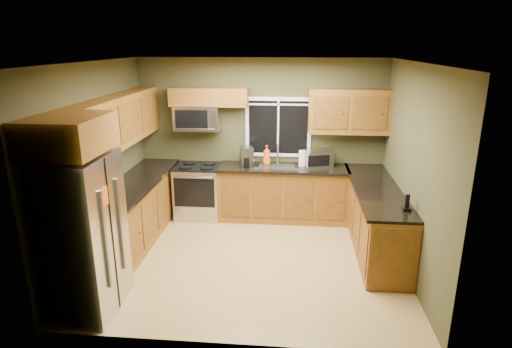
% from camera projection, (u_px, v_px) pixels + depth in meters
% --- Properties ---
extents(floor, '(4.20, 4.20, 0.00)m').
position_uv_depth(floor, '(250.00, 259.00, 6.06)').
color(floor, '#AE874C').
rests_on(floor, ground).
extents(ceiling, '(4.20, 4.20, 0.00)m').
position_uv_depth(ceiling, '(249.00, 62.00, 5.26)').
color(ceiling, white).
rests_on(ceiling, back_wall).
extents(back_wall, '(4.20, 0.00, 4.20)m').
position_uv_depth(back_wall, '(261.00, 138.00, 7.37)').
color(back_wall, '#403D22').
rests_on(back_wall, ground).
extents(front_wall, '(4.20, 0.00, 4.20)m').
position_uv_depth(front_wall, '(230.00, 221.00, 3.95)').
color(front_wall, '#403D22').
rests_on(front_wall, ground).
extents(left_wall, '(0.00, 3.60, 3.60)m').
position_uv_depth(left_wall, '(97.00, 163.00, 5.84)').
color(left_wall, '#403D22').
rests_on(left_wall, ground).
extents(right_wall, '(0.00, 3.60, 3.60)m').
position_uv_depth(right_wall, '(413.00, 171.00, 5.48)').
color(right_wall, '#403D22').
rests_on(right_wall, ground).
extents(window, '(1.12, 0.03, 1.02)m').
position_uv_depth(window, '(278.00, 127.00, 7.27)').
color(window, white).
rests_on(window, back_wall).
extents(base_cabinets_left, '(0.60, 2.65, 0.90)m').
position_uv_depth(base_cabinets_left, '(136.00, 212.00, 6.53)').
color(base_cabinets_left, brown).
rests_on(base_cabinets_left, ground).
extents(countertop_left, '(0.65, 2.65, 0.04)m').
position_uv_depth(countertop_left, '(135.00, 183.00, 6.39)').
color(countertop_left, black).
rests_on(countertop_left, base_cabinets_left).
extents(base_cabinets_back, '(2.17, 0.60, 0.90)m').
position_uv_depth(base_cabinets_back, '(283.00, 194.00, 7.32)').
color(base_cabinets_back, brown).
rests_on(base_cabinets_back, ground).
extents(countertop_back, '(2.17, 0.65, 0.04)m').
position_uv_depth(countertop_back, '(284.00, 168.00, 7.15)').
color(countertop_back, black).
rests_on(countertop_back, base_cabinets_back).
extents(base_cabinets_peninsula, '(0.60, 2.52, 0.90)m').
position_uv_depth(base_cabinets_peninsula, '(375.00, 219.00, 6.29)').
color(base_cabinets_peninsula, brown).
rests_on(base_cabinets_peninsula, ground).
extents(countertop_peninsula, '(0.65, 2.50, 0.04)m').
position_uv_depth(countertop_peninsula, '(376.00, 188.00, 6.16)').
color(countertop_peninsula, black).
rests_on(countertop_peninsula, base_cabinets_peninsula).
extents(upper_cabinets_left, '(0.33, 2.65, 0.72)m').
position_uv_depth(upper_cabinets_left, '(119.00, 121.00, 6.13)').
color(upper_cabinets_left, brown).
rests_on(upper_cabinets_left, left_wall).
extents(upper_cabinets_back_left, '(1.30, 0.33, 0.30)m').
position_uv_depth(upper_cabinets_back_left, '(209.00, 97.00, 7.08)').
color(upper_cabinets_back_left, brown).
rests_on(upper_cabinets_back_left, back_wall).
extents(upper_cabinets_back_right, '(1.30, 0.33, 0.72)m').
position_uv_depth(upper_cabinets_back_right, '(349.00, 111.00, 6.94)').
color(upper_cabinets_back_right, brown).
rests_on(upper_cabinets_back_right, back_wall).
extents(upper_cabinet_over_fridge, '(0.72, 0.90, 0.38)m').
position_uv_depth(upper_cabinet_over_fridge, '(68.00, 134.00, 4.37)').
color(upper_cabinet_over_fridge, brown).
rests_on(upper_cabinet_over_fridge, left_wall).
extents(refrigerator, '(0.74, 0.90, 1.80)m').
position_uv_depth(refrigerator, '(81.00, 235.00, 4.70)').
color(refrigerator, '#B7B7BC').
rests_on(refrigerator, ground).
extents(range, '(0.76, 0.69, 0.94)m').
position_uv_depth(range, '(199.00, 191.00, 7.41)').
color(range, '#B7B7BC').
rests_on(range, ground).
extents(microwave, '(0.76, 0.41, 0.42)m').
position_uv_depth(microwave, '(197.00, 117.00, 7.17)').
color(microwave, '#B7B7BC').
rests_on(microwave, back_wall).
extents(sink, '(0.60, 0.42, 0.36)m').
position_uv_depth(sink, '(277.00, 166.00, 7.17)').
color(sink, slate).
rests_on(sink, countertop_back).
extents(toaster_oven, '(0.51, 0.44, 0.27)m').
position_uv_depth(toaster_oven, '(318.00, 158.00, 7.16)').
color(toaster_oven, '#B7B7BC').
rests_on(toaster_oven, countertop_back).
extents(coffee_maker, '(0.26, 0.31, 0.33)m').
position_uv_depth(coffee_maker, '(247.00, 157.00, 7.14)').
color(coffee_maker, slate).
rests_on(coffee_maker, countertop_back).
extents(kettle, '(0.16, 0.16, 0.26)m').
position_uv_depth(kettle, '(244.00, 160.00, 7.12)').
color(kettle, '#B7B7BC').
rests_on(kettle, countertop_back).
extents(paper_towel_roll, '(0.14, 0.14, 0.29)m').
position_uv_depth(paper_towel_roll, '(302.00, 158.00, 7.16)').
color(paper_towel_roll, white).
rests_on(paper_towel_roll, countertop_back).
extents(soap_bottle_a, '(0.15, 0.15, 0.33)m').
position_uv_depth(soap_bottle_a, '(267.00, 155.00, 7.26)').
color(soap_bottle_a, orange).
rests_on(soap_bottle_a, countertop_back).
extents(soap_bottle_c, '(0.14, 0.14, 0.16)m').
position_uv_depth(soap_bottle_c, '(251.00, 159.00, 7.30)').
color(soap_bottle_c, white).
rests_on(soap_bottle_c, countertop_back).
extents(cordless_phone, '(0.10, 0.10, 0.21)m').
position_uv_depth(cordless_phone, '(407.00, 206.00, 5.27)').
color(cordless_phone, black).
rests_on(cordless_phone, countertop_peninsula).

